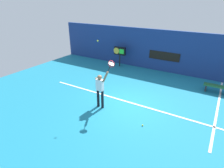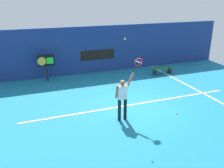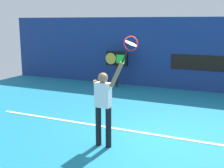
{
  "view_description": "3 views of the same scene",
  "coord_description": "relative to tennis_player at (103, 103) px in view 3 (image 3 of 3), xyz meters",
  "views": [
    {
      "loc": [
        3.58,
        -7.44,
        4.85
      ],
      "look_at": [
        -0.84,
        -0.2,
        1.0
      ],
      "focal_mm": 30.02,
      "sensor_mm": 36.0,
      "label": 1
    },
    {
      "loc": [
        -4.52,
        -8.99,
        4.73
      ],
      "look_at": [
        -1.42,
        -0.78,
        1.52
      ],
      "focal_mm": 39.11,
      "sensor_mm": 36.0,
      "label": 2
    },
    {
      "loc": [
        1.78,
        -6.72,
        2.78
      ],
      "look_at": [
        -1.11,
        -0.34,
        1.32
      ],
      "focal_mm": 48.27,
      "sensor_mm": 36.0,
      "label": 3
    }
  ],
  "objects": [
    {
      "name": "court_baseline",
      "position": [
        1.04,
        1.13,
        -1.0
      ],
      "size": [
        10.0,
        0.1,
        0.01
      ],
      "primitive_type": "cube",
      "color": "white",
      "rests_on": "ground_plane"
    },
    {
      "name": "tennis_player",
      "position": [
        0.0,
        0.0,
        0.0
      ],
      "size": [
        0.73,
        0.31,
        1.95
      ],
      "color": "black",
      "rests_on": "ground_plane"
    },
    {
      "name": "sponsor_banner_center",
      "position": [
        1.04,
        6.5,
        0.15
      ],
      "size": [
        2.2,
        0.03,
        0.6
      ],
      "primitive_type": "cube",
      "color": "black"
    },
    {
      "name": "tennis_racket",
      "position": [
        0.61,
        -0.0,
        1.3
      ],
      "size": [
        0.42,
        0.27,
        0.62
      ],
      "color": "black"
    },
    {
      "name": "ground_plane",
      "position": [
        1.04,
        0.95,
        -1.01
      ],
      "size": [
        18.0,
        18.0,
        0.0
      ],
      "primitive_type": "plane",
      "color": "teal"
    },
    {
      "name": "scoreboard_clock",
      "position": [
        -2.23,
        5.88,
        0.16
      ],
      "size": [
        0.96,
        0.2,
        1.53
      ],
      "color": "black",
      "rests_on": "ground_plane"
    },
    {
      "name": "back_wall",
      "position": [
        1.04,
        6.62,
        0.47
      ],
      "size": [
        18.0,
        0.2,
        2.95
      ],
      "primitive_type": "cube",
      "color": "navy",
      "rests_on": "ground_plane"
    }
  ]
}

